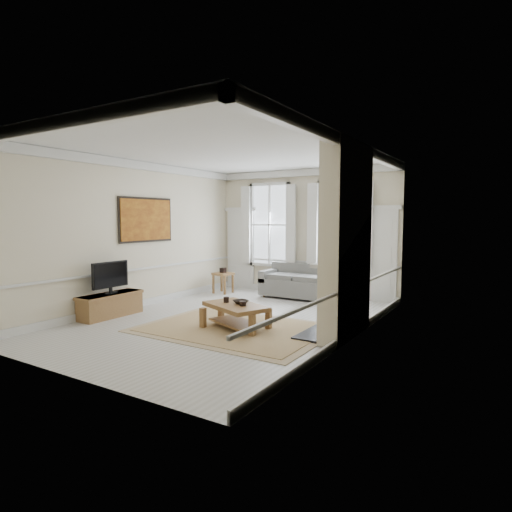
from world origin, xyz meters
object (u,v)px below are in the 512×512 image
Objects in this scene: side_table at (223,277)px; tv_stand at (111,305)px; sofa at (299,284)px; coffee_table at (236,309)px.

tv_stand is (-0.34, -3.59, -0.21)m from side_table.
tv_stand is at bearing -120.89° from sofa.
tv_stand is (-2.45, -4.10, -0.12)m from sofa.
coffee_table is 2.89m from tv_stand.
sofa is 3.38× the size of side_table.
side_table is 3.93m from coffee_table.
sofa reaches higher than coffee_table.
sofa is 4.78m from tv_stand.
coffee_table is at bearing -50.51° from side_table.
sofa reaches higher than side_table.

